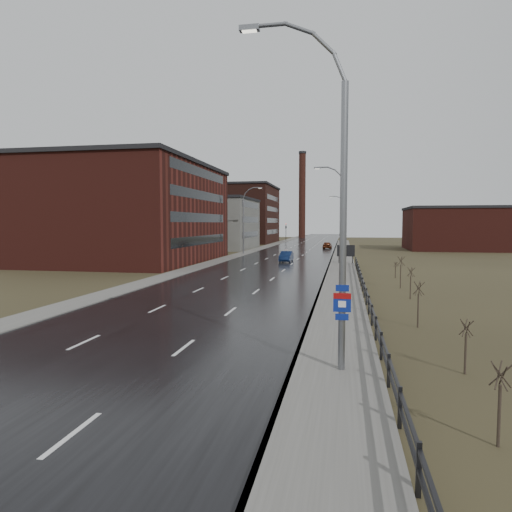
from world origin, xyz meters
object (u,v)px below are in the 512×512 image
at_px(billboard, 346,251).
at_px(car_far, 327,245).
at_px(streetlight_main, 334,200).
at_px(car_near, 286,257).

relative_size(billboard, car_far, 0.60).
distance_m(streetlight_main, car_near, 46.30).
bearing_deg(streetlight_main, car_far, 92.16).
bearing_deg(billboard, car_near, 164.08).
bearing_deg(car_far, billboard, 99.21).
bearing_deg(billboard, car_far, 95.77).
height_order(billboard, car_far, billboard).
distance_m(billboard, car_far, 35.83).
bearing_deg(streetlight_main, billboard, 89.17).
relative_size(streetlight_main, car_far, 2.90).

